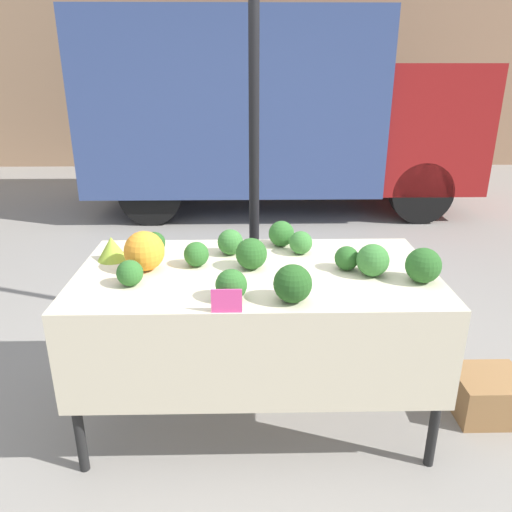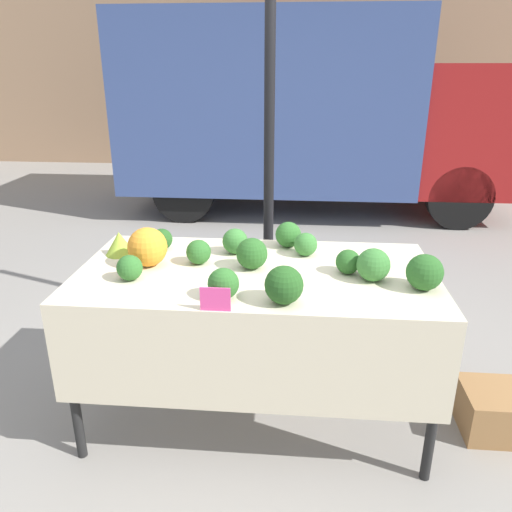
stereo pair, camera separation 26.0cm
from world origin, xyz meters
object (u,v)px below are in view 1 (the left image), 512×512
at_px(parked_truck, 269,108).
at_px(price_sign, 227,301).
at_px(produce_crate, 487,395).
at_px(orange_cauliflower, 144,251).

bearing_deg(parked_truck, price_sign, -94.59).
distance_m(parked_truck, produce_crate, 4.88).
bearing_deg(orange_cauliflower, parked_truck, 79.40).
relative_size(orange_cauliflower, produce_crate, 0.54).
height_order(price_sign, produce_crate, price_sign).
distance_m(parked_truck, price_sign, 5.07).
relative_size(price_sign, produce_crate, 0.35).
xyz_separation_m(parked_truck, orange_cauliflower, (-0.85, -4.54, -0.35)).
xyz_separation_m(parked_truck, price_sign, (-0.40, -5.04, -0.40)).
relative_size(parked_truck, price_sign, 37.71).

